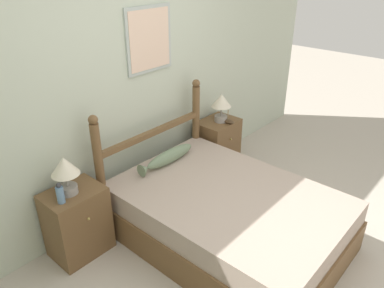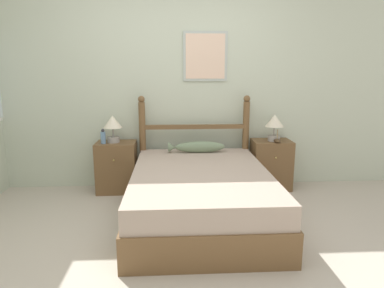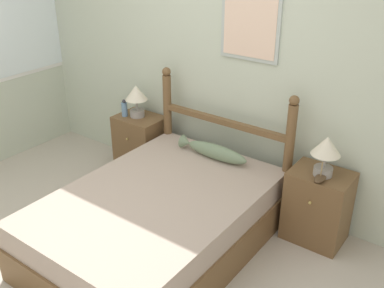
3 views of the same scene
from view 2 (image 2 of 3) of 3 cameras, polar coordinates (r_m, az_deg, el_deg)
The scene contains 11 objects.
ground_plane at distance 2.94m, azimuth -2.48°, elevation -17.49°, with size 16.00×16.00×0.00m, color #B7AD9E.
wall_back at distance 4.29m, azimuth -2.95°, elevation 9.82°, with size 6.40×0.08×2.55m.
bed at distance 3.42m, azimuth 1.42°, elevation -8.49°, with size 1.35×1.92×0.50m.
headboard at distance 4.20m, azimuth 0.42°, elevation 0.76°, with size 1.35×0.08×1.16m.
nightstand_left at distance 4.26m, azimuth -12.41°, elevation -3.74°, with size 0.47×0.38×0.61m.
nightstand_right at distance 4.38m, azimuth 13.00°, elevation -3.34°, with size 0.47×0.38×0.61m.
table_lamp_left at distance 4.16m, azimuth -13.07°, elevation 3.17°, with size 0.22×0.22×0.32m.
table_lamp_right at distance 4.25m, azimuth 13.58°, elevation 3.33°, with size 0.22×0.22×0.32m.
bottle at distance 4.13m, azimuth -14.60°, elevation 1.13°, with size 0.06×0.06×0.18m.
model_boat at distance 4.21m, azimuth 13.99°, elevation 0.57°, with size 0.08×0.16×0.16m.
fish_pillow at distance 4.04m, azimuth 0.79°, elevation -0.50°, with size 0.67×0.12×0.13m.
Camera 2 is at (-0.02, -2.55, 1.46)m, focal length 32.00 mm.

